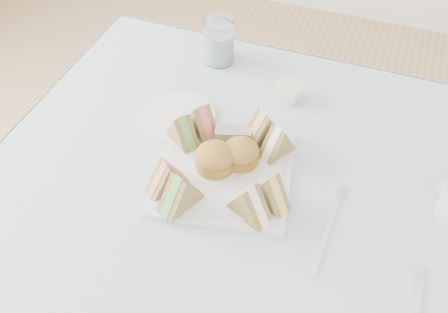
% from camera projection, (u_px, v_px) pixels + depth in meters
% --- Properties ---
extents(table, '(0.90, 0.90, 0.74)m').
position_uv_depth(table, '(231.00, 301.00, 1.20)').
color(table, brown).
rests_on(table, floor).
extents(tablecloth, '(1.02, 1.02, 0.01)m').
position_uv_depth(tablecloth, '(233.00, 206.00, 0.92)').
color(tablecloth, '#A7B7CE').
rests_on(tablecloth, table).
extents(serving_plate, '(0.30, 0.30, 0.01)m').
position_uv_depth(serving_plate, '(224.00, 172.00, 0.97)').
color(serving_plate, silver).
rests_on(serving_plate, tablecloth).
extents(sandwich_fl_a, '(0.08, 0.09, 0.07)m').
position_uv_depth(sandwich_fl_a, '(167.00, 175.00, 0.91)').
color(sandwich_fl_a, '#A1854F').
rests_on(sandwich_fl_a, serving_plate).
extents(sandwich_fl_b, '(0.07, 0.09, 0.08)m').
position_uv_depth(sandwich_fl_b, '(180.00, 191.00, 0.88)').
color(sandwich_fl_b, '#A1854F').
rests_on(sandwich_fl_b, serving_plate).
extents(sandwich_fr_a, '(0.09, 0.07, 0.07)m').
position_uv_depth(sandwich_fr_a, '(270.00, 189.00, 0.89)').
color(sandwich_fr_a, '#A1854F').
rests_on(sandwich_fr_a, serving_plate).
extents(sandwich_fr_b, '(0.09, 0.07, 0.07)m').
position_uv_depth(sandwich_fr_b, '(250.00, 201.00, 0.87)').
color(sandwich_fr_b, '#A1854F').
rests_on(sandwich_fr_b, serving_plate).
extents(sandwich_bl_a, '(0.08, 0.07, 0.07)m').
position_uv_depth(sandwich_bl_a, '(183.00, 129.00, 0.99)').
color(sandwich_bl_a, '#A1854F').
rests_on(sandwich_bl_a, serving_plate).
extents(sandwich_bl_b, '(0.09, 0.08, 0.07)m').
position_uv_depth(sandwich_bl_b, '(202.00, 120.00, 1.01)').
color(sandwich_bl_b, '#A1854F').
rests_on(sandwich_bl_b, serving_plate).
extents(sandwich_br_a, '(0.07, 0.09, 0.07)m').
position_uv_depth(sandwich_br_a, '(277.00, 141.00, 0.97)').
color(sandwich_br_a, '#A1854F').
rests_on(sandwich_br_a, serving_plate).
extents(sandwich_br_b, '(0.08, 0.09, 0.08)m').
position_uv_depth(sandwich_br_b, '(263.00, 126.00, 0.99)').
color(sandwich_br_b, '#A1854F').
rests_on(sandwich_br_b, serving_plate).
extents(scone_left, '(0.08, 0.08, 0.05)m').
position_uv_depth(scone_left, '(215.00, 158.00, 0.95)').
color(scone_left, '#A6702F').
rests_on(scone_left, serving_plate).
extents(scone_right, '(0.10, 0.10, 0.05)m').
position_uv_depth(scone_right, '(241.00, 153.00, 0.96)').
color(scone_right, '#A6702F').
rests_on(scone_right, serving_plate).
extents(pastry_slice, '(0.08, 0.05, 0.03)m').
position_uv_depth(pastry_slice, '(233.00, 136.00, 1.01)').
color(pastry_slice, tan).
rests_on(pastry_slice, serving_plate).
extents(side_plate, '(0.16, 0.16, 0.01)m').
position_uv_depth(side_plate, '(178.00, 117.00, 1.08)').
color(side_plate, silver).
rests_on(side_plate, tablecloth).
extents(water_glass, '(0.09, 0.09, 0.11)m').
position_uv_depth(water_glass, '(219.00, 41.00, 1.19)').
color(water_glass, white).
rests_on(water_glass, tablecloth).
extents(tea_strainer, '(0.07, 0.07, 0.03)m').
position_uv_depth(tea_strainer, '(289.00, 93.00, 1.11)').
color(tea_strainer, white).
rests_on(tea_strainer, tablecloth).
extents(fork, '(0.02, 0.17, 0.00)m').
position_uv_depth(fork, '(326.00, 235.00, 0.88)').
color(fork, white).
rests_on(fork, tablecloth).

